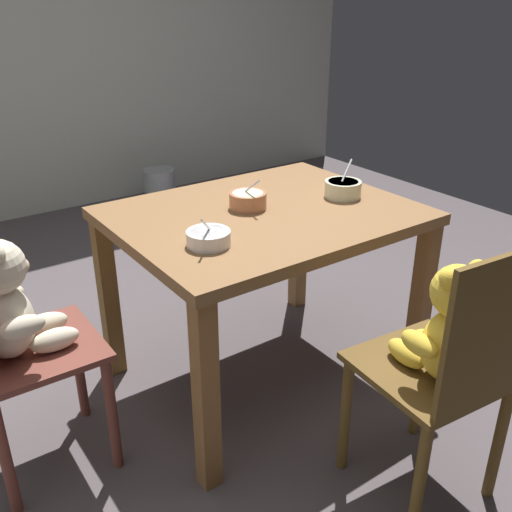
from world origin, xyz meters
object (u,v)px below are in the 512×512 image
teddy_chair_near_left (10,321)px  porridge_bowl_terracotta_center (248,200)px  dining_table (264,237)px  porridge_bowl_cream_near_right (343,188)px  porridge_bowl_white_near_left (209,238)px  metal_pail (160,188)px  teddy_chair_near_front (448,346)px

teddy_chair_near_left → porridge_bowl_terracotta_center: teddy_chair_near_left is taller
dining_table → porridge_bowl_cream_near_right: 0.38m
porridge_bowl_white_near_left → metal_pail: (0.94, 2.31, -0.63)m
porridge_bowl_cream_near_right → porridge_bowl_white_near_left: (-0.69, -0.10, -0.01)m
teddy_chair_near_front → porridge_bowl_white_near_left: (-0.39, 0.67, 0.20)m
porridge_bowl_terracotta_center → teddy_chair_near_front: bearing=-84.3°
teddy_chair_near_left → porridge_bowl_terracotta_center: 0.93m
porridge_bowl_cream_near_right → metal_pail: bearing=83.4°
dining_table → porridge_bowl_white_near_left: (-0.34, -0.16, 0.13)m
teddy_chair_near_front → metal_pail: teddy_chair_near_front is taller
teddy_chair_near_left → porridge_bowl_white_near_left: bearing=-16.3°
dining_table → porridge_bowl_white_near_left: 0.39m
porridge_bowl_terracotta_center → dining_table: bearing=-60.2°
metal_pail → porridge_bowl_cream_near_right: bearing=-96.6°
teddy_chair_near_left → metal_pail: teddy_chair_near_left is taller
porridge_bowl_cream_near_right → porridge_bowl_white_near_left: porridge_bowl_cream_near_right is taller
dining_table → metal_pail: (0.61, 2.15, -0.49)m
porridge_bowl_terracotta_center → porridge_bowl_white_near_left: (-0.30, -0.21, -0.01)m
porridge_bowl_white_near_left → porridge_bowl_cream_near_right: bearing=8.5°
dining_table → teddy_chair_near_left: bearing=178.4°
porridge_bowl_cream_near_right → porridge_bowl_white_near_left: bearing=-171.5°
teddy_chair_near_front → teddy_chair_near_left: bearing=54.6°
porridge_bowl_white_near_left → dining_table: bearing=25.0°
porridge_bowl_terracotta_center → porridge_bowl_white_near_left: porridge_bowl_terracotta_center is taller
porridge_bowl_terracotta_center → porridge_bowl_cream_near_right: porridge_bowl_cream_near_right is taller
teddy_chair_near_front → porridge_bowl_cream_near_right: teddy_chair_near_front is taller
porridge_bowl_terracotta_center → porridge_bowl_white_near_left: bearing=-144.8°
metal_pail → teddy_chair_near_front: bearing=-100.5°
teddy_chair_near_left → porridge_bowl_cream_near_right: bearing=-3.0°
dining_table → porridge_bowl_terracotta_center: (-0.03, 0.06, 0.14)m
teddy_chair_near_front → porridge_bowl_cream_near_right: 0.86m
metal_pail → teddy_chair_near_left: bearing=-126.1°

